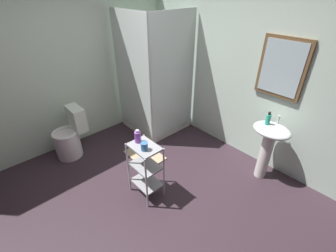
% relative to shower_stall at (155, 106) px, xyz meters
% --- Properties ---
extents(ground_plane, '(4.20, 4.20, 0.02)m').
position_rel_shower_stall_xyz_m(ground_plane, '(1.19, -1.22, -0.47)').
color(ground_plane, '#33242D').
extents(wall_back, '(4.20, 0.14, 2.50)m').
position_rel_shower_stall_xyz_m(wall_back, '(1.20, 0.63, 0.79)').
color(wall_back, silver).
rests_on(wall_back, ground_plane).
extents(wall_left, '(0.10, 4.20, 2.50)m').
position_rel_shower_stall_xyz_m(wall_left, '(-0.66, -1.22, 0.79)').
color(wall_left, silver).
rests_on(wall_left, ground_plane).
extents(shower_stall, '(0.92, 0.92, 2.00)m').
position_rel_shower_stall_xyz_m(shower_stall, '(0.00, 0.00, 0.00)').
color(shower_stall, white).
rests_on(shower_stall, ground_plane).
extents(pedestal_sink, '(0.46, 0.37, 0.81)m').
position_rel_shower_stall_xyz_m(pedestal_sink, '(1.93, 0.30, 0.12)').
color(pedestal_sink, white).
rests_on(pedestal_sink, ground_plane).
extents(sink_faucet, '(0.03, 0.03, 0.10)m').
position_rel_shower_stall_xyz_m(sink_faucet, '(1.93, 0.42, 0.40)').
color(sink_faucet, silver).
rests_on(sink_faucet, pedestal_sink).
extents(toilet, '(0.37, 0.49, 0.76)m').
position_rel_shower_stall_xyz_m(toilet, '(-0.29, -1.43, -0.15)').
color(toilet, white).
rests_on(toilet, ground_plane).
extents(storage_cart, '(0.38, 0.28, 0.74)m').
position_rel_shower_stall_xyz_m(storage_cart, '(1.12, -1.07, -0.03)').
color(storage_cart, silver).
rests_on(storage_cart, ground_plane).
extents(hand_soap_bottle, '(0.06, 0.06, 0.17)m').
position_rel_shower_stall_xyz_m(hand_soap_bottle, '(1.85, 0.28, 0.42)').
color(hand_soap_bottle, '#2DBC99').
rests_on(hand_soap_bottle, pedestal_sink).
extents(conditioner_bottle_purple, '(0.07, 0.07, 0.16)m').
position_rel_shower_stall_xyz_m(conditioner_bottle_purple, '(1.01, -1.07, 0.35)').
color(conditioner_bottle_purple, purple).
rests_on(conditioner_bottle_purple, storage_cart).
extents(rinse_cup, '(0.08, 0.08, 0.09)m').
position_rel_shower_stall_xyz_m(rinse_cup, '(1.18, -1.10, 0.32)').
color(rinse_cup, '#3870B2').
rests_on(rinse_cup, storage_cart).
extents(bath_mat, '(0.60, 0.40, 0.02)m').
position_rel_shower_stall_xyz_m(bath_mat, '(0.50, -0.64, -0.45)').
color(bath_mat, tan).
rests_on(bath_mat, ground_plane).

